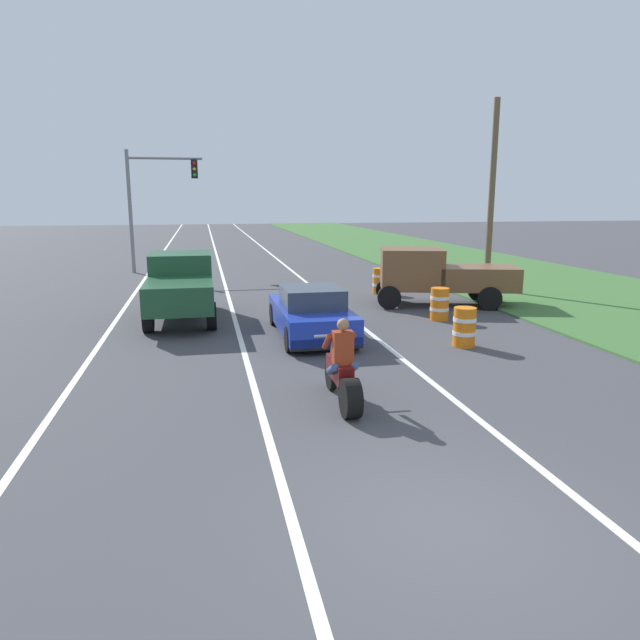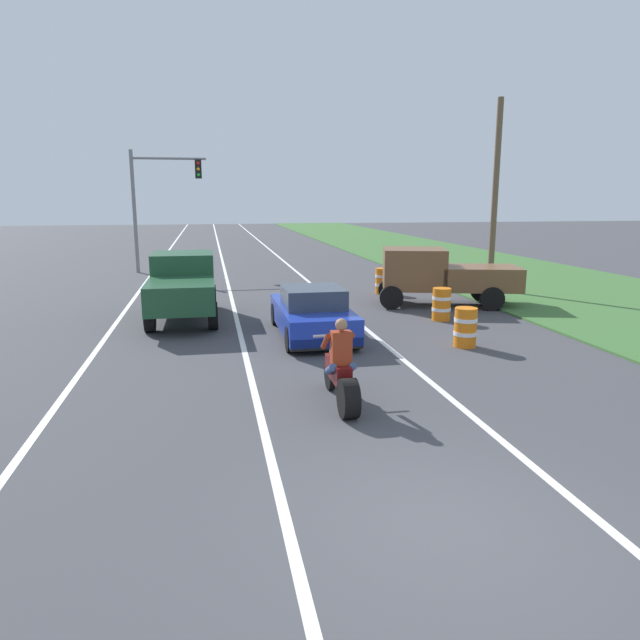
# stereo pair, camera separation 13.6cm
# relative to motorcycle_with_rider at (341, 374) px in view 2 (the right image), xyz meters

# --- Properties ---
(ground_plane) EXTENTS (160.00, 160.00, 0.00)m
(ground_plane) POSITION_rel_motorcycle_with_rider_xyz_m (0.32, -4.15, -0.59)
(ground_plane) COLOR #424247
(lane_stripe_left_solid) EXTENTS (0.14, 120.00, 0.01)m
(lane_stripe_left_solid) POSITION_rel_motorcycle_with_rider_xyz_m (-5.08, 15.85, -0.59)
(lane_stripe_left_solid) COLOR white
(lane_stripe_left_solid) RESTS_ON ground
(lane_stripe_right_solid) EXTENTS (0.14, 120.00, 0.01)m
(lane_stripe_right_solid) POSITION_rel_motorcycle_with_rider_xyz_m (2.12, 15.85, -0.59)
(lane_stripe_right_solid) COLOR white
(lane_stripe_right_solid) RESTS_ON ground
(lane_stripe_centre_dashed) EXTENTS (0.14, 120.00, 0.01)m
(lane_stripe_centre_dashed) POSITION_rel_motorcycle_with_rider_xyz_m (-1.48, 15.85, -0.59)
(lane_stripe_centre_dashed) COLOR white
(lane_stripe_centre_dashed) RESTS_ON ground
(grass_verge_right) EXTENTS (10.00, 120.00, 0.06)m
(grass_verge_right) POSITION_rel_motorcycle_with_rider_xyz_m (12.24, 15.85, -0.56)
(grass_verge_right) COLOR #3D6B33
(grass_verge_right) RESTS_ON ground
(motorcycle_with_rider) EXTENTS (0.70, 2.21, 1.62)m
(motorcycle_with_rider) POSITION_rel_motorcycle_with_rider_xyz_m (0.00, 0.00, 0.00)
(motorcycle_with_rider) COLOR black
(motorcycle_with_rider) RESTS_ON ground
(sports_car_blue) EXTENTS (1.84, 4.30, 1.37)m
(sports_car_blue) POSITION_rel_motorcycle_with_rider_xyz_m (0.44, 5.43, 0.04)
(sports_car_blue) COLOR #1E38B2
(sports_car_blue) RESTS_ON ground
(pickup_truck_left_lane_dark_green) EXTENTS (2.02, 4.80, 1.98)m
(pickup_truck_left_lane_dark_green) POSITION_rel_motorcycle_with_rider_xyz_m (-3.08, 8.41, 0.51)
(pickup_truck_left_lane_dark_green) COLOR #1E4C2D
(pickup_truck_left_lane_dark_green) RESTS_ON ground
(pickup_truck_right_shoulder_brown) EXTENTS (5.14, 3.14, 1.98)m
(pickup_truck_right_shoulder_brown) POSITION_rel_motorcycle_with_rider_xyz_m (5.66, 9.21, 0.51)
(pickup_truck_right_shoulder_brown) COLOR brown
(pickup_truck_right_shoulder_brown) RESTS_ON ground
(traffic_light_mast_near) EXTENTS (3.68, 0.34, 6.00)m
(traffic_light_mast_near) POSITION_rel_motorcycle_with_rider_xyz_m (-4.73, 20.68, 3.34)
(traffic_light_mast_near) COLOR gray
(traffic_light_mast_near) RESTS_ON ground
(utility_pole_roadside) EXTENTS (0.24, 0.24, 7.45)m
(utility_pole_roadside) POSITION_rel_motorcycle_with_rider_xyz_m (8.88, 11.85, 3.13)
(utility_pole_roadside) COLOR brown
(utility_pole_roadside) RESTS_ON ground
(construction_barrel_nearest) EXTENTS (0.58, 0.58, 1.00)m
(construction_barrel_nearest) POSITION_rel_motorcycle_with_rider_xyz_m (4.04, 3.59, -0.09)
(construction_barrel_nearest) COLOR orange
(construction_barrel_nearest) RESTS_ON ground
(construction_barrel_mid) EXTENTS (0.58, 0.58, 1.00)m
(construction_barrel_mid) POSITION_rel_motorcycle_with_rider_xyz_m (4.71, 6.77, -0.09)
(construction_barrel_mid) COLOR orange
(construction_barrel_mid) RESTS_ON ground
(construction_barrel_far) EXTENTS (0.58, 0.58, 1.00)m
(construction_barrel_far) POSITION_rel_motorcycle_with_rider_xyz_m (4.42, 12.02, -0.09)
(construction_barrel_far) COLOR orange
(construction_barrel_far) RESTS_ON ground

